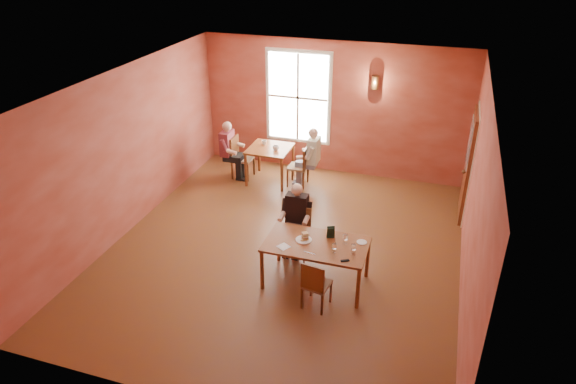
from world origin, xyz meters
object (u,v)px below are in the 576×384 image
(main_table, at_px, (316,263))
(chair_empty, at_px, (317,283))
(diner_white, at_px, (299,158))
(diner_maroon, at_px, (241,151))
(chair_diner_white, at_px, (298,166))
(chair_diner_main, at_px, (297,234))
(chair_diner_maroon, at_px, (243,158))
(diner_main, at_px, (297,226))
(second_table, at_px, (270,164))

(main_table, bearing_deg, chair_empty, -73.41)
(diner_white, relative_size, diner_maroon, 1.00)
(main_table, xyz_separation_m, chair_empty, (0.16, -0.54, 0.04))
(chair_diner_white, bearing_deg, main_table, -158.71)
(chair_diner_main, relative_size, diner_maroon, 0.68)
(chair_diner_maroon, bearing_deg, diner_maroon, -90.00)
(diner_main, bearing_deg, chair_empty, 119.71)
(chair_diner_maroon, bearing_deg, diner_white, 90.00)
(main_table, bearing_deg, chair_diner_maroon, 128.10)
(chair_diner_white, bearing_deg, diner_maroon, 90.00)
(chair_empty, relative_size, chair_diner_maroon, 0.86)
(diner_main, xyz_separation_m, second_table, (-1.43, 2.68, -0.21))
(chair_diner_maroon, bearing_deg, second_table, 90.00)
(second_table, bearing_deg, chair_diner_main, -61.54)
(second_table, height_order, diner_white, diner_white)
(chair_diner_maroon, bearing_deg, chair_empty, 35.60)
(diner_maroon, bearing_deg, main_table, 38.42)
(chair_diner_main, height_order, chair_diner_maroon, chair_diner_maroon)
(diner_main, bearing_deg, diner_maroon, -51.69)
(diner_main, distance_m, second_table, 3.04)
(diner_white, bearing_deg, chair_diner_white, 90.00)
(chair_empty, distance_m, chair_diner_white, 4.10)
(main_table, height_order, chair_empty, chair_empty)
(chair_diner_main, bearing_deg, chair_empty, 119.08)
(chair_diner_main, xyz_separation_m, second_table, (-1.43, 2.65, -0.03))
(main_table, relative_size, chair_empty, 1.93)
(main_table, height_order, diner_white, diner_white)
(chair_diner_main, relative_size, chair_diner_maroon, 0.91)
(diner_main, xyz_separation_m, diner_white, (-0.75, 2.68, 0.03))
(second_table, relative_size, chair_diner_white, 1.00)
(chair_diner_main, distance_m, second_table, 3.01)
(main_table, relative_size, diner_main, 1.30)
(chair_diner_main, distance_m, diner_maroon, 3.39)
(chair_diner_main, bearing_deg, main_table, 127.57)
(chair_diner_main, bearing_deg, chair_diner_white, -73.49)
(chair_diner_main, bearing_deg, diner_main, 90.00)
(diner_main, distance_m, chair_empty, 1.35)
(chair_diner_white, bearing_deg, chair_diner_main, -163.49)
(chair_diner_white, relative_size, diner_maroon, 0.71)
(chair_diner_main, relative_size, diner_main, 0.71)
(diner_main, distance_m, diner_white, 2.78)
(chair_diner_main, xyz_separation_m, diner_maroon, (-2.11, 2.65, 0.21))
(main_table, xyz_separation_m, second_table, (-1.93, 3.30, 0.03))
(chair_diner_white, bearing_deg, diner_main, -163.67)
(diner_main, relative_size, diner_maroon, 0.96)
(second_table, distance_m, chair_diner_maroon, 0.65)
(diner_white, xyz_separation_m, diner_maroon, (-1.36, 0.00, 0.00))
(chair_diner_main, height_order, diner_main, diner_main)
(main_table, height_order, diner_main, diner_main)
(main_table, relative_size, diner_maroon, 1.24)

